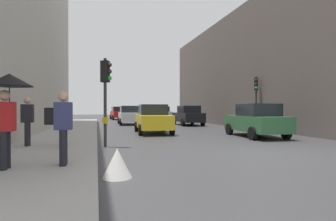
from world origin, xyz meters
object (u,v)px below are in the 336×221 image
(car_white_compact, at_px, (129,115))
(pedestrian_with_grey_backpack, at_px, (61,123))
(pedestrian_with_black_backpack, at_px, (63,118))
(car_silver_hatchback, at_px, (161,113))
(traffic_light_mid_street, at_px, (256,93))
(car_yellow_taxi, at_px, (153,119))
(traffic_light_near_right, at_px, (106,86))
(car_green_estate, at_px, (256,120))
(car_red_sedan, at_px, (118,113))
(warning_sign_triangle, at_px, (117,163))
(pedestrian_with_umbrella, at_px, (8,94))
(car_dark_suv, at_px, (188,115))
(pedestrian_in_dark_coat, at_px, (27,119))

(car_white_compact, bearing_deg, pedestrian_with_grey_backpack, -101.67)
(pedestrian_with_black_backpack, xyz_separation_m, pedestrian_with_grey_backpack, (0.38, -3.54, 0.00))
(car_silver_hatchback, bearing_deg, traffic_light_mid_street, -81.98)
(car_yellow_taxi, bearing_deg, traffic_light_near_right, -119.35)
(car_green_estate, xyz_separation_m, pedestrian_with_black_backpack, (-9.42, -2.11, 0.29))
(car_red_sedan, xyz_separation_m, car_yellow_taxi, (0.46, -20.77, 0.00))
(car_yellow_taxi, bearing_deg, warning_sign_triangle, -106.06)
(traffic_light_mid_street, bearing_deg, pedestrian_with_umbrella, -143.07)
(warning_sign_triangle, bearing_deg, car_dark_suv, 65.74)
(car_dark_suv, bearing_deg, traffic_light_near_right, -122.53)
(car_yellow_taxi, bearing_deg, pedestrian_in_dark_coat, -136.80)
(pedestrian_with_black_backpack, bearing_deg, warning_sign_triangle, -69.76)
(pedestrian_with_black_backpack, xyz_separation_m, pedestrian_in_dark_coat, (-1.22, 0.27, -0.03))
(pedestrian_with_grey_backpack, bearing_deg, pedestrian_in_dark_coat, 112.87)
(car_red_sedan, distance_m, car_green_estate, 24.92)
(car_yellow_taxi, distance_m, car_white_compact, 9.22)
(car_yellow_taxi, distance_m, pedestrian_with_umbrella, 10.76)
(car_dark_suv, relative_size, pedestrian_in_dark_coat, 2.39)
(car_red_sedan, relative_size, pedestrian_with_black_backpack, 2.43)
(traffic_light_mid_street, xyz_separation_m, pedestrian_with_black_backpack, (-11.86, -5.81, -1.41))
(pedestrian_with_black_backpack, bearing_deg, car_white_compact, 74.28)
(traffic_light_mid_street, bearing_deg, car_white_compact, 130.16)
(car_dark_suv, relative_size, car_green_estate, 0.98)
(traffic_light_near_right, height_order, traffic_light_mid_street, traffic_light_mid_street)
(car_white_compact, xyz_separation_m, pedestrian_with_black_backpack, (-4.19, -14.90, 0.29))
(traffic_light_mid_street, distance_m, pedestrian_with_grey_backpack, 14.87)
(car_dark_suv, bearing_deg, pedestrian_with_grey_backpack, -119.02)
(car_red_sedan, distance_m, car_white_compact, 11.55)
(car_yellow_taxi, distance_m, pedestrian_with_grey_backpack, 10.12)
(car_silver_hatchback, distance_m, warning_sign_triangle, 28.85)
(traffic_light_near_right, relative_size, pedestrian_with_umbrella, 1.63)
(traffic_light_near_right, distance_m, car_dark_suv, 14.27)
(car_silver_hatchback, bearing_deg, car_green_estate, -89.92)
(car_dark_suv, bearing_deg, car_red_sedan, 109.79)
(pedestrian_with_black_backpack, bearing_deg, traffic_light_mid_street, 26.08)
(traffic_light_mid_street, distance_m, pedestrian_in_dark_coat, 14.28)
(car_green_estate, distance_m, pedestrian_in_dark_coat, 10.81)
(traffic_light_near_right, bearing_deg, car_dark_suv, 57.47)
(car_green_estate, relative_size, car_white_compact, 1.02)
(pedestrian_with_black_backpack, height_order, pedestrian_with_grey_backpack, same)
(car_red_sedan, bearing_deg, car_yellow_taxi, -88.74)
(car_red_sedan, height_order, warning_sign_triangle, car_red_sedan)
(car_white_compact, height_order, pedestrian_with_grey_backpack, pedestrian_with_grey_backpack)
(car_red_sedan, height_order, car_yellow_taxi, same)
(car_white_compact, relative_size, pedestrian_with_black_backpack, 2.39)
(traffic_light_mid_street, height_order, car_green_estate, traffic_light_mid_street)
(traffic_light_mid_street, distance_m, pedestrian_with_black_backpack, 13.28)
(warning_sign_triangle, bearing_deg, pedestrian_with_grey_backpack, 144.45)
(pedestrian_with_umbrella, bearing_deg, pedestrian_in_dark_coat, 97.31)
(car_dark_suv, distance_m, car_yellow_taxi, 8.09)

